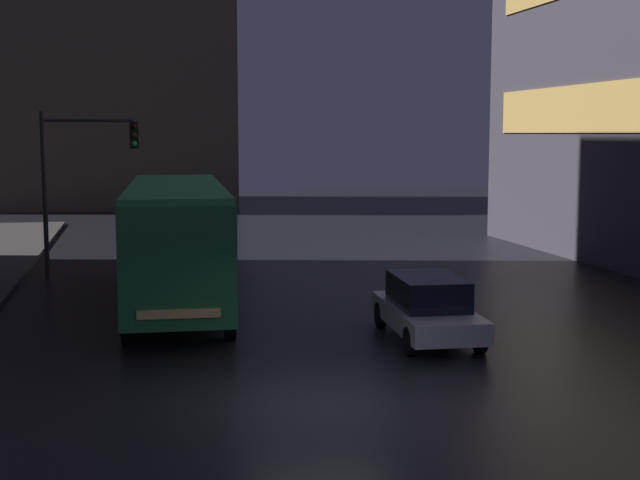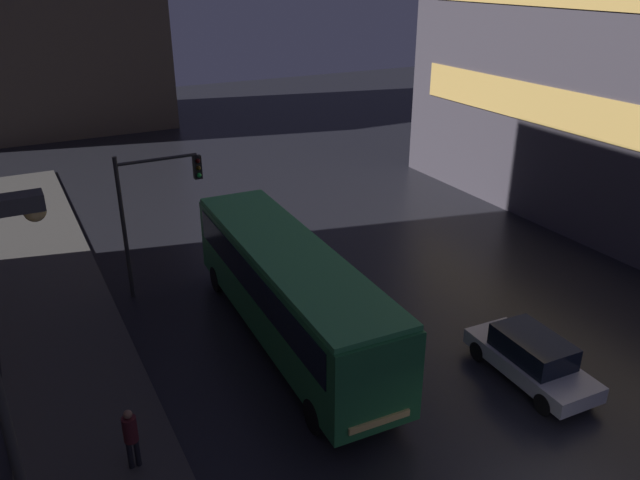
% 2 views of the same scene
% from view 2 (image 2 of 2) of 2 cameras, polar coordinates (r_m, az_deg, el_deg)
% --- Properties ---
extents(sidewalk_left, '(4.00, 48.00, 0.15)m').
position_cam_2_polar(sidewalk_left, '(20.26, -21.02, -13.29)').
color(sidewalk_left, '#3D3A38').
rests_on(sidewalk_left, ground).
extents(bus_near, '(3.08, 11.98, 3.44)m').
position_cam_2_polar(bus_near, '(20.63, -2.86, -4.10)').
color(bus_near, '#236B38').
rests_on(bus_near, ground).
extents(car_taxi, '(1.96, 4.43, 1.51)m').
position_cam_2_polar(car_taxi, '(20.48, 18.74, -10.12)').
color(car_taxi, '#B7B7BC').
rests_on(car_taxi, ground).
extents(pedestrian_near, '(0.45, 0.45, 1.74)m').
position_cam_2_polar(pedestrian_near, '(16.77, -16.92, -16.61)').
color(pedestrian_near, black).
rests_on(pedestrian_near, sidewalk_left).
extents(traffic_light_main, '(3.19, 0.35, 5.59)m').
position_cam_2_polar(traffic_light_main, '(24.03, -15.09, 3.60)').
color(traffic_light_main, '#2D2D2D').
rests_on(traffic_light_main, ground).
extents(street_lamp_sidewalk, '(1.25, 0.36, 8.71)m').
position_cam_2_polar(street_lamp_sidewalk, '(10.99, -26.26, -11.82)').
color(street_lamp_sidewalk, '#2D2D2D').
rests_on(street_lamp_sidewalk, sidewalk_left).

